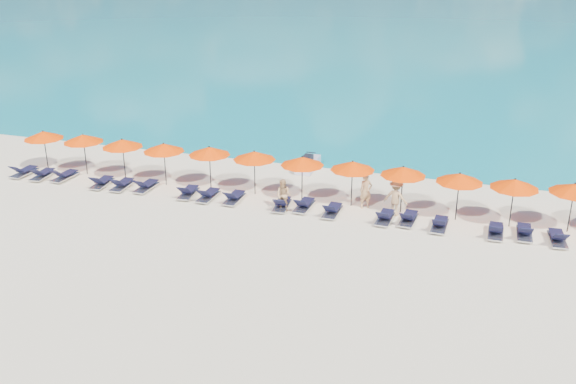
% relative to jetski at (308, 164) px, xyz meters
% --- Properties ---
extents(ground, '(1400.00, 1400.00, 0.00)m').
position_rel_jetski_xyz_m(ground, '(0.91, -9.47, -0.33)').
color(ground, beige).
extents(jetski, '(0.87, 2.29, 0.81)m').
position_rel_jetski_xyz_m(jetski, '(0.00, 0.00, 0.00)').
color(jetski, silver).
rests_on(jetski, ground).
extents(beachgoer_a, '(0.73, 0.67, 1.67)m').
position_rel_jetski_xyz_m(beachgoer_a, '(4.08, -4.38, 0.50)').
color(beachgoer_a, tan).
rests_on(beachgoer_a, ground).
extents(beachgoer_b, '(0.79, 0.51, 1.54)m').
position_rel_jetski_xyz_m(beachgoer_b, '(0.51, -5.91, 0.44)').
color(beachgoer_b, tan).
rests_on(beachgoer_b, ground).
extents(beachgoer_c, '(1.20, 0.72, 1.74)m').
position_rel_jetski_xyz_m(beachgoer_c, '(5.56, -4.83, 0.53)').
color(beachgoer_c, tan).
rests_on(beachgoer_c, ground).
extents(umbrella_0, '(2.10, 2.10, 2.28)m').
position_rel_jetski_xyz_m(umbrella_0, '(-13.60, -4.46, 1.68)').
color(umbrella_0, black).
rests_on(umbrella_0, ground).
extents(umbrella_1, '(2.10, 2.10, 2.28)m').
position_rel_jetski_xyz_m(umbrella_1, '(-11.19, -4.34, 1.68)').
color(umbrella_1, black).
rests_on(umbrella_1, ground).
extents(umbrella_2, '(2.10, 2.10, 2.28)m').
position_rel_jetski_xyz_m(umbrella_2, '(-8.75, -4.48, 1.68)').
color(umbrella_2, black).
rests_on(umbrella_2, ground).
extents(umbrella_3, '(2.10, 2.10, 2.28)m').
position_rel_jetski_xyz_m(umbrella_3, '(-6.34, -4.50, 1.68)').
color(umbrella_3, black).
rests_on(umbrella_3, ground).
extents(umbrella_4, '(2.10, 2.10, 2.28)m').
position_rel_jetski_xyz_m(umbrella_4, '(-3.91, -4.31, 1.68)').
color(umbrella_4, black).
rests_on(umbrella_4, ground).
extents(umbrella_5, '(2.10, 2.10, 2.28)m').
position_rel_jetski_xyz_m(umbrella_5, '(-1.51, -4.31, 1.68)').
color(umbrella_5, black).
rests_on(umbrella_5, ground).
extents(umbrella_6, '(2.10, 2.10, 2.28)m').
position_rel_jetski_xyz_m(umbrella_6, '(0.97, -4.41, 1.68)').
color(umbrella_6, black).
rests_on(umbrella_6, ground).
extents(umbrella_7, '(2.10, 2.10, 2.28)m').
position_rel_jetski_xyz_m(umbrella_7, '(3.40, -4.35, 1.68)').
color(umbrella_7, black).
rests_on(umbrella_7, ground).
extents(umbrella_8, '(2.10, 2.10, 2.28)m').
position_rel_jetski_xyz_m(umbrella_8, '(5.76, -4.38, 1.68)').
color(umbrella_8, black).
rests_on(umbrella_8, ground).
extents(umbrella_9, '(2.10, 2.10, 2.28)m').
position_rel_jetski_xyz_m(umbrella_9, '(8.27, -4.52, 1.68)').
color(umbrella_9, black).
rests_on(umbrella_9, ground).
extents(umbrella_10, '(2.10, 2.10, 2.28)m').
position_rel_jetski_xyz_m(umbrella_10, '(10.58, -4.55, 1.68)').
color(umbrella_10, black).
rests_on(umbrella_10, ground).
extents(umbrella_11, '(2.10, 2.10, 2.28)m').
position_rel_jetski_xyz_m(umbrella_11, '(13.00, -4.36, 1.68)').
color(umbrella_11, black).
rests_on(umbrella_11, ground).
extents(lounger_0, '(0.66, 1.71, 0.66)m').
position_rel_jetski_xyz_m(lounger_0, '(-14.29, -5.58, -0.10)').
color(lounger_0, silver).
rests_on(lounger_0, ground).
extents(lounger_1, '(0.77, 1.75, 0.66)m').
position_rel_jetski_xyz_m(lounger_1, '(-13.07, -5.63, -0.10)').
color(lounger_1, silver).
rests_on(lounger_1, ground).
extents(lounger_2, '(0.72, 1.73, 0.66)m').
position_rel_jetski_xyz_m(lounger_2, '(-11.81, -5.46, -0.10)').
color(lounger_2, silver).
rests_on(lounger_2, ground).
extents(lounger_3, '(0.77, 1.75, 0.66)m').
position_rel_jetski_xyz_m(lounger_3, '(-9.38, -5.74, -0.10)').
color(lounger_3, silver).
rests_on(lounger_3, ground).
extents(lounger_4, '(0.71, 1.73, 0.66)m').
position_rel_jetski_xyz_m(lounger_4, '(-8.21, -5.69, -0.10)').
color(lounger_4, silver).
rests_on(lounger_4, ground).
extents(lounger_5, '(0.66, 1.72, 0.66)m').
position_rel_jetski_xyz_m(lounger_5, '(-6.94, -5.51, -0.10)').
color(lounger_5, silver).
rests_on(lounger_5, ground).
extents(lounger_6, '(0.78, 1.75, 0.66)m').
position_rel_jetski_xyz_m(lounger_6, '(-4.53, -5.63, -0.10)').
color(lounger_6, silver).
rests_on(lounger_6, ground).
extents(lounger_7, '(0.65, 1.71, 0.66)m').
position_rel_jetski_xyz_m(lounger_7, '(-3.43, -5.70, -0.10)').
color(lounger_7, silver).
rests_on(lounger_7, ground).
extents(lounger_8, '(0.63, 1.70, 0.66)m').
position_rel_jetski_xyz_m(lounger_8, '(-2.10, -5.60, -0.10)').
color(lounger_8, silver).
rests_on(lounger_8, ground).
extents(lounger_9, '(0.78, 1.75, 0.66)m').
position_rel_jetski_xyz_m(lounger_9, '(0.36, -5.70, -0.10)').
color(lounger_9, silver).
rests_on(lounger_9, ground).
extents(lounger_10, '(0.69, 1.73, 0.66)m').
position_rel_jetski_xyz_m(lounger_10, '(1.39, -5.48, -0.10)').
color(lounger_10, silver).
rests_on(lounger_10, ground).
extents(lounger_11, '(0.65, 1.71, 0.66)m').
position_rel_jetski_xyz_m(lounger_11, '(2.81, -5.71, -0.10)').
color(lounger_11, silver).
rests_on(lounger_11, ground).
extents(lounger_12, '(0.70, 1.73, 0.66)m').
position_rel_jetski_xyz_m(lounger_12, '(5.25, -5.74, -0.10)').
color(lounger_12, silver).
rests_on(lounger_12, ground).
extents(lounger_13, '(0.74, 1.74, 0.66)m').
position_rel_jetski_xyz_m(lounger_13, '(6.27, -5.54, -0.10)').
color(lounger_13, silver).
rests_on(lounger_13, ground).
extents(lounger_14, '(0.68, 1.72, 0.66)m').
position_rel_jetski_xyz_m(lounger_14, '(7.67, -5.78, -0.10)').
color(lounger_14, silver).
rests_on(lounger_14, ground).
extents(lounger_15, '(0.65, 1.71, 0.66)m').
position_rel_jetski_xyz_m(lounger_15, '(10.02, -5.76, -0.10)').
color(lounger_15, silver).
rests_on(lounger_15, ground).
extents(lounger_16, '(0.65, 1.71, 0.66)m').
position_rel_jetski_xyz_m(lounger_16, '(11.19, -5.51, -0.10)').
color(lounger_16, silver).
rests_on(lounger_16, ground).
extents(lounger_17, '(0.78, 1.75, 0.66)m').
position_rel_jetski_xyz_m(lounger_17, '(12.50, -5.70, -0.10)').
color(lounger_17, silver).
rests_on(lounger_17, ground).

